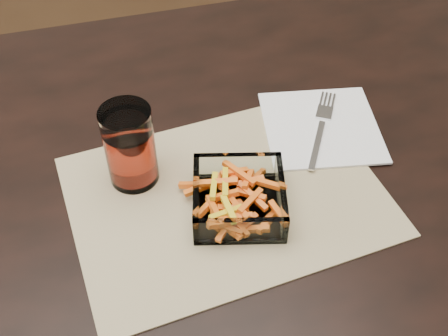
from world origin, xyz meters
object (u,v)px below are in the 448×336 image
at_px(glass_bowl, 239,199).
at_px(tumbler, 130,149).
at_px(fork, 321,126).
at_px(dining_table, 126,216).

xyz_separation_m(glass_bowl, tumbler, (-0.13, 0.10, 0.04)).
relative_size(glass_bowl, tumbler, 1.20).
bearing_deg(glass_bowl, tumbler, 142.96).
bearing_deg(tumbler, fork, 4.44).
relative_size(dining_table, fork, 9.33).
relative_size(dining_table, glass_bowl, 10.35).
distance_m(dining_table, glass_bowl, 0.22).
bearing_deg(dining_table, tumbler, -2.80).
bearing_deg(glass_bowl, dining_table, 147.20).
relative_size(tumbler, fork, 0.75).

